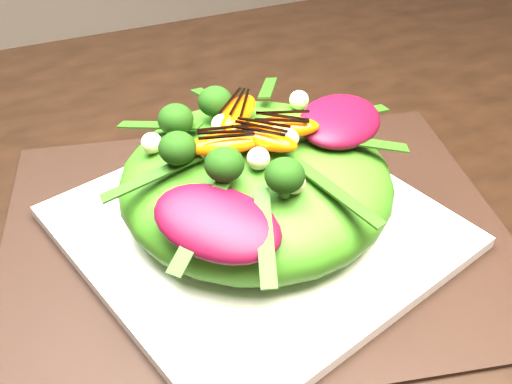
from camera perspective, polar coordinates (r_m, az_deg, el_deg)
name	(u,v)px	position (r m, az deg, el deg)	size (l,w,h in m)	color
dining_table	(422,182)	(0.65, 15.56, 0.94)	(1.60, 0.90, 0.75)	black
placemat	(256,233)	(0.53, 0.00, -3.92)	(0.44, 0.33, 0.00)	black
plate_base	(256,227)	(0.53, 0.00, -3.33)	(0.29, 0.29, 0.01)	silver
salad_bowl	(256,214)	(0.52, 0.00, -2.11)	(0.25, 0.25, 0.02)	white
lettuce_mound	(256,181)	(0.49, 0.00, 1.03)	(0.23, 0.23, 0.08)	#367415
radicchio_leaf	(341,121)	(0.50, 8.07, 6.75)	(0.09, 0.06, 0.02)	#49071A
orange_segment	(245,128)	(0.47, -1.03, 6.11)	(0.06, 0.02, 0.02)	#FF5304
broccoli_floret	(178,120)	(0.48, -7.46, 6.81)	(0.04, 0.04, 0.04)	black
macadamia_nut	(312,155)	(0.45, 5.38, 3.51)	(0.02, 0.02, 0.02)	beige
balsamic_drizzle	(245,119)	(0.47, -1.05, 6.98)	(0.05, 0.00, 0.00)	black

